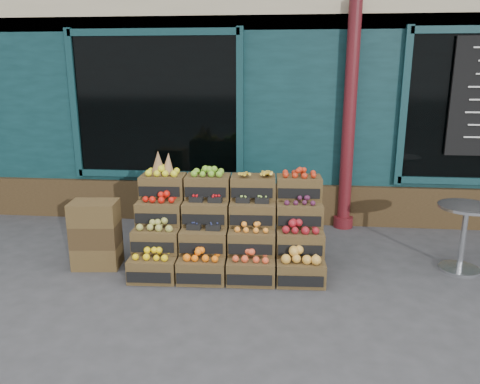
# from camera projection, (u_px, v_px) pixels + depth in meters

# --- Properties ---
(ground) EXTENTS (60.00, 60.00, 0.00)m
(ground) POSITION_uv_depth(u_px,v_px,m) (252.00, 284.00, 5.10)
(ground) COLOR #38383A
(ground) RESTS_ON ground
(shop_facade) EXTENTS (12.00, 6.24, 4.80)m
(shop_facade) POSITION_uv_depth(u_px,v_px,m) (272.00, 63.00, 9.41)
(shop_facade) COLOR #0E2F32
(shop_facade) RESTS_ON ground
(crate_display) EXTENTS (2.19, 1.14, 1.34)m
(crate_display) POSITION_uv_depth(u_px,v_px,m) (229.00, 232.00, 5.49)
(crate_display) COLOR #4B391D
(crate_display) RESTS_ON ground
(spare_crates) EXTENTS (0.57, 0.42, 0.80)m
(spare_crates) POSITION_uv_depth(u_px,v_px,m) (96.00, 234.00, 5.47)
(spare_crates) COLOR #4B391D
(spare_crates) RESTS_ON ground
(bistro_table) EXTENTS (0.62, 0.62, 0.79)m
(bistro_table) POSITION_uv_depth(u_px,v_px,m) (464.00, 230.00, 5.33)
(bistro_table) COLOR silver
(bistro_table) RESTS_ON ground
(shopkeeper) EXTENTS (0.92, 0.76, 2.17)m
(shopkeeper) POSITION_uv_depth(u_px,v_px,m) (145.00, 142.00, 7.85)
(shopkeeper) COLOR #195829
(shopkeeper) RESTS_ON ground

